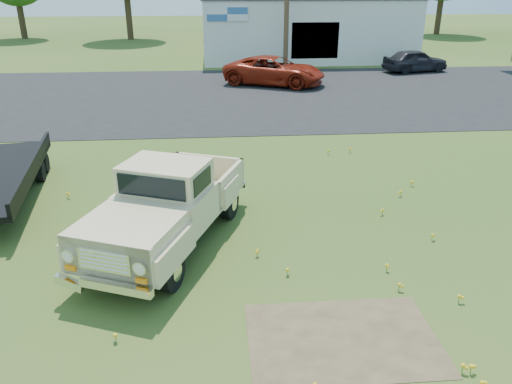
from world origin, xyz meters
TOP-DOWN VIEW (x-y plane):
  - ground at (0.00, 0.00)m, footprint 140.00×140.00m
  - asphalt_lot at (0.00, 15.00)m, footprint 90.00×14.00m
  - dirt_patch_a at (1.50, -3.00)m, footprint 3.00×2.00m
  - dirt_patch_b at (-2.00, 3.50)m, footprint 2.20×1.60m
  - commercial_building at (6.00, 26.99)m, footprint 14.20×8.20m
  - vintage_pickup_truck at (-1.45, 0.35)m, footprint 3.72×5.47m
  - red_pickup at (2.76, 17.26)m, footprint 5.79×4.36m
  - dark_sedan at (11.65, 20.50)m, footprint 4.12×2.37m

SIDE VIEW (x-z plane):
  - ground at x=0.00m, z-range 0.00..0.00m
  - asphalt_lot at x=0.00m, z-range -0.01..0.01m
  - dirt_patch_a at x=1.50m, z-range -0.01..0.01m
  - dirt_patch_b at x=-2.00m, z-range -0.01..0.01m
  - dark_sedan at x=11.65m, z-range 0.00..1.32m
  - red_pickup at x=2.76m, z-range 0.00..1.46m
  - vintage_pickup_truck at x=-1.45m, z-range 0.00..1.85m
  - commercial_building at x=6.00m, z-range 0.03..4.18m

